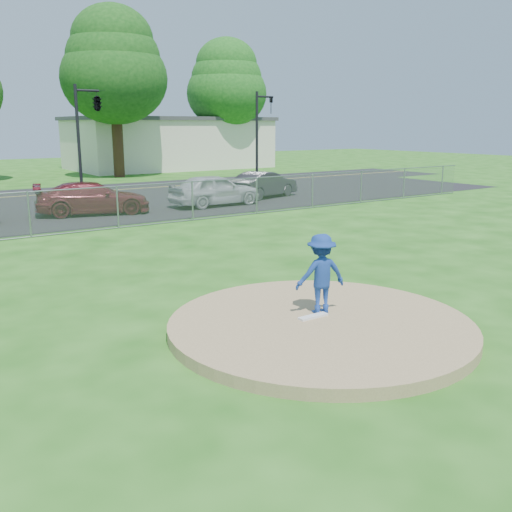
{
  "coord_description": "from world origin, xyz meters",
  "views": [
    {
      "loc": [
        -6.42,
        -7.22,
        3.57
      ],
      "look_at": [
        0.0,
        2.0,
        1.0
      ],
      "focal_mm": 40.0,
      "sensor_mm": 36.0,
      "label": 1
    }
  ],
  "objects_px": {
    "tree_far_right": "(227,83)",
    "parked_car_pearl": "(215,190)",
    "pitcher": "(321,274)",
    "parked_car_charcoal": "(264,184)",
    "traffic_signal_center": "(95,105)",
    "commercial_building": "(169,143)",
    "tree_right": "(114,65)",
    "traffic_signal_right": "(260,129)",
    "parked_car_darkred": "(93,198)"
  },
  "relations": [
    {
      "from": "tree_far_right",
      "to": "parked_car_pearl",
      "type": "relative_size",
      "value": 2.53
    },
    {
      "from": "pitcher",
      "to": "parked_car_charcoal",
      "type": "distance_m",
      "value": 18.96
    },
    {
      "from": "tree_far_right",
      "to": "traffic_signal_center",
      "type": "relative_size",
      "value": 1.92
    },
    {
      "from": "traffic_signal_center",
      "to": "pitcher",
      "type": "height_order",
      "value": "traffic_signal_center"
    },
    {
      "from": "traffic_signal_center",
      "to": "pitcher",
      "type": "xyz_separation_m",
      "value": [
        -3.67,
        -21.65,
        -3.67
      ]
    },
    {
      "from": "traffic_signal_center",
      "to": "parked_car_pearl",
      "type": "distance_m",
      "value": 8.4
    },
    {
      "from": "tree_far_right",
      "to": "pitcher",
      "type": "distance_m",
      "value": 40.33
    },
    {
      "from": "commercial_building",
      "to": "traffic_signal_center",
      "type": "bearing_deg",
      "value": -126.94
    },
    {
      "from": "tree_right",
      "to": "commercial_building",
      "type": "bearing_deg",
      "value": 40.6
    },
    {
      "from": "traffic_signal_right",
      "to": "parked_car_charcoal",
      "type": "height_order",
      "value": "traffic_signal_right"
    },
    {
      "from": "pitcher",
      "to": "parked_car_darkred",
      "type": "bearing_deg",
      "value": -79.15
    },
    {
      "from": "commercial_building",
      "to": "traffic_signal_right",
      "type": "distance_m",
      "value": 16.14
    },
    {
      "from": "parked_car_darkred",
      "to": "commercial_building",
      "type": "bearing_deg",
      "value": -18.55
    },
    {
      "from": "traffic_signal_right",
      "to": "parked_car_pearl",
      "type": "distance_m",
      "value": 10.41
    },
    {
      "from": "tree_right",
      "to": "parked_car_darkred",
      "type": "bearing_deg",
      "value": -115.04
    },
    {
      "from": "traffic_signal_right",
      "to": "parked_car_darkred",
      "type": "distance_m",
      "value": 14.5
    },
    {
      "from": "traffic_signal_center",
      "to": "commercial_building",
      "type": "bearing_deg",
      "value": 53.06
    },
    {
      "from": "tree_far_right",
      "to": "traffic_signal_center",
      "type": "height_order",
      "value": "tree_far_right"
    },
    {
      "from": "traffic_signal_right",
      "to": "parked_car_pearl",
      "type": "relative_size",
      "value": 1.32
    },
    {
      "from": "pitcher",
      "to": "parked_car_pearl",
      "type": "height_order",
      "value": "pitcher"
    },
    {
      "from": "commercial_building",
      "to": "parked_car_darkred",
      "type": "relative_size",
      "value": 3.59
    },
    {
      "from": "commercial_building",
      "to": "tree_right",
      "type": "bearing_deg",
      "value": -139.4
    },
    {
      "from": "tree_far_right",
      "to": "parked_car_darkred",
      "type": "relative_size",
      "value": 2.35
    },
    {
      "from": "tree_far_right",
      "to": "parked_car_charcoal",
      "type": "bearing_deg",
      "value": -117.01
    },
    {
      "from": "traffic_signal_right",
      "to": "parked_car_charcoal",
      "type": "xyz_separation_m",
      "value": [
        -3.75,
        -5.66,
        -2.69
      ]
    },
    {
      "from": "traffic_signal_center",
      "to": "traffic_signal_right",
      "type": "height_order",
      "value": "same"
    },
    {
      "from": "tree_right",
      "to": "traffic_signal_right",
      "type": "distance_m",
      "value": 12.08
    },
    {
      "from": "commercial_building",
      "to": "traffic_signal_right",
      "type": "bearing_deg",
      "value": -96.29
    },
    {
      "from": "tree_right",
      "to": "tree_far_right",
      "type": "bearing_deg",
      "value": 15.26
    },
    {
      "from": "parked_car_darkred",
      "to": "parked_car_charcoal",
      "type": "distance_m",
      "value": 9.08
    },
    {
      "from": "tree_right",
      "to": "parked_car_pearl",
      "type": "distance_m",
      "value": 18.36
    },
    {
      "from": "traffic_signal_center",
      "to": "parked_car_charcoal",
      "type": "bearing_deg",
      "value": -41.0
    },
    {
      "from": "tree_right",
      "to": "parked_car_charcoal",
      "type": "bearing_deg",
      "value": -84.59
    },
    {
      "from": "parked_car_darkred",
      "to": "parked_car_charcoal",
      "type": "height_order",
      "value": "parked_car_darkred"
    },
    {
      "from": "parked_car_pearl",
      "to": "tree_far_right",
      "type": "bearing_deg",
      "value": -34.92
    },
    {
      "from": "traffic_signal_right",
      "to": "parked_car_charcoal",
      "type": "bearing_deg",
      "value": -123.53
    },
    {
      "from": "tree_right",
      "to": "traffic_signal_right",
      "type": "xyz_separation_m",
      "value": [
        5.24,
        -10.0,
        -4.29
      ]
    },
    {
      "from": "traffic_signal_right",
      "to": "parked_car_darkred",
      "type": "relative_size",
      "value": 1.23
    },
    {
      "from": "parked_car_darkred",
      "to": "parked_car_pearl",
      "type": "xyz_separation_m",
      "value": [
        5.44,
        -0.64,
        0.06
      ]
    },
    {
      "from": "tree_far_right",
      "to": "traffic_signal_center",
      "type": "distance_m",
      "value": 20.78
    },
    {
      "from": "tree_far_right",
      "to": "traffic_signal_center",
      "type": "bearing_deg",
      "value": -140.96
    },
    {
      "from": "commercial_building",
      "to": "pitcher",
      "type": "distance_m",
      "value": 40.81
    },
    {
      "from": "pitcher",
      "to": "commercial_building",
      "type": "bearing_deg",
      "value": -97.62
    },
    {
      "from": "traffic_signal_center",
      "to": "parked_car_charcoal",
      "type": "relative_size",
      "value": 1.4
    },
    {
      "from": "commercial_building",
      "to": "tree_right",
      "type": "xyz_separation_m",
      "value": [
        -7.0,
        -6.0,
        5.49
      ]
    },
    {
      "from": "tree_right",
      "to": "pitcher",
      "type": "distance_m",
      "value": 33.5
    },
    {
      "from": "tree_far_right",
      "to": "parked_car_charcoal",
      "type": "height_order",
      "value": "tree_far_right"
    },
    {
      "from": "traffic_signal_right",
      "to": "parked_car_darkred",
      "type": "xyz_separation_m",
      "value": [
        -12.82,
        -6.23,
        -2.69
      ]
    },
    {
      "from": "parked_car_darkred",
      "to": "pitcher",
      "type": "bearing_deg",
      "value": -169.46
    },
    {
      "from": "commercial_building",
      "to": "pitcher",
      "type": "bearing_deg",
      "value": -112.64
    }
  ]
}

